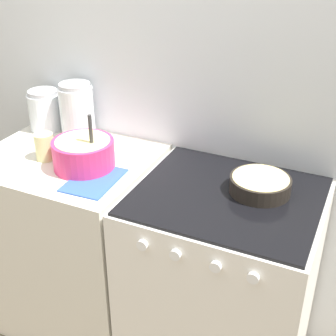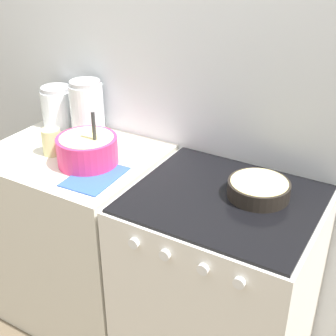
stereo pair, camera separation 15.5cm
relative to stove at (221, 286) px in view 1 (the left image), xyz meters
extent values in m
cube|color=silver|center=(-0.38, 0.34, 0.74)|extent=(4.51, 0.05, 2.40)
cube|color=silver|center=(-0.76, 0.00, 0.00)|extent=(0.75, 0.63, 0.93)
cube|color=white|center=(0.00, 0.00, -0.01)|extent=(0.73, 0.63, 0.91)
cube|color=black|center=(0.00, 0.00, 0.46)|extent=(0.70, 0.61, 0.01)
cylinder|color=white|center=(-0.20, -0.32, 0.38)|extent=(0.04, 0.02, 0.04)
cylinder|color=white|center=(-0.07, -0.32, 0.38)|extent=(0.04, 0.02, 0.04)
cylinder|color=white|center=(0.07, -0.32, 0.38)|extent=(0.04, 0.02, 0.04)
cylinder|color=white|center=(0.20, -0.32, 0.38)|extent=(0.04, 0.02, 0.04)
cylinder|color=#E0336B|center=(-0.62, -0.04, 0.52)|extent=(0.26, 0.26, 0.12)
cylinder|color=#EFDB8C|center=(-0.62, -0.04, 0.55)|extent=(0.23, 0.23, 0.07)
cylinder|color=#333333|center=(-0.58, -0.04, 0.60)|extent=(0.02, 0.02, 0.23)
cylinder|color=black|center=(0.11, 0.07, 0.49)|extent=(0.24, 0.24, 0.06)
cylinder|color=#EFDB8C|center=(0.11, 0.07, 0.50)|extent=(0.22, 0.22, 0.05)
cylinder|color=silver|center=(-1.02, 0.22, 0.55)|extent=(0.16, 0.16, 0.18)
cylinder|color=olive|center=(-1.02, 0.22, 0.52)|extent=(0.14, 0.14, 0.11)
cylinder|color=#B2B2B7|center=(-1.02, 0.22, 0.65)|extent=(0.14, 0.14, 0.02)
cylinder|color=silver|center=(-0.83, 0.22, 0.58)|extent=(0.16, 0.16, 0.24)
cylinder|color=white|center=(-0.83, 0.22, 0.54)|extent=(0.14, 0.14, 0.15)
cylinder|color=#B2B2B7|center=(-0.83, 0.22, 0.72)|extent=(0.15, 0.15, 0.02)
cylinder|color=beige|center=(-0.82, -0.05, 0.52)|extent=(0.08, 0.08, 0.12)
cube|color=#3359B2|center=(-0.52, -0.13, 0.47)|extent=(0.20, 0.27, 0.01)
camera|label=1|loc=(0.44, -1.48, 1.41)|focal=50.00mm
camera|label=2|loc=(0.58, -1.41, 1.41)|focal=50.00mm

